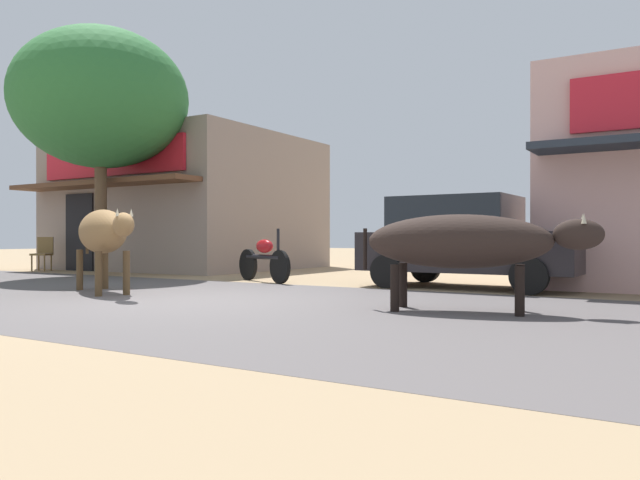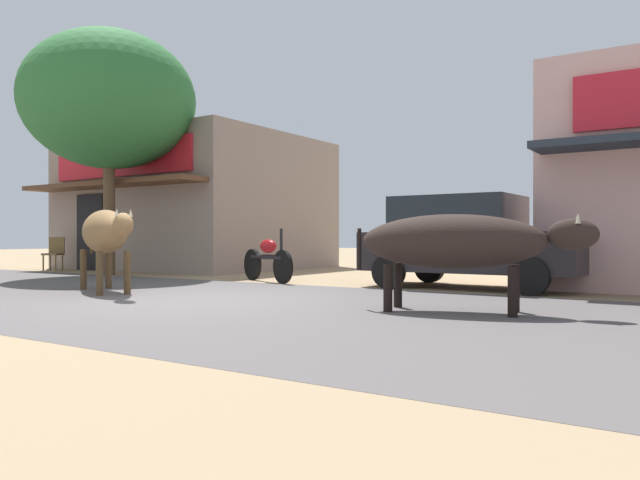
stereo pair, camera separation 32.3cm
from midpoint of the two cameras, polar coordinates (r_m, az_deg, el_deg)
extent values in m
plane|color=#9F8562|center=(9.05, -11.24, -5.50)|extent=(80.00, 80.00, 0.00)
cube|color=#585252|center=(9.05, -11.24, -5.49)|extent=(72.00, 6.44, 0.00)
cube|color=gray|center=(19.00, -10.74, 3.24)|extent=(6.54, 5.69, 3.80)
cube|color=red|center=(17.12, -17.55, 7.14)|extent=(5.23, 0.10, 0.90)
cube|color=brown|center=(16.81, -18.58, 4.92)|extent=(6.28, 0.90, 0.12)
cube|color=black|center=(18.04, -20.08, 0.68)|extent=(1.10, 0.06, 2.10)
cylinder|color=brown|center=(15.57, -18.42, 2.18)|extent=(0.28, 0.28, 2.87)
ellipsoid|color=#2C6D33|center=(15.91, -18.43, 12.21)|extent=(4.11, 4.11, 3.29)
cube|color=black|center=(11.29, 14.84, -1.06)|extent=(3.82, 1.82, 0.70)
cube|color=#1E2328|center=(11.39, 13.49, 2.32)|extent=(2.11, 1.65, 0.64)
cylinder|color=black|center=(11.81, 21.91, -2.71)|extent=(0.60, 0.19, 0.60)
cylinder|color=black|center=(10.11, 19.79, -3.20)|extent=(0.60, 0.19, 0.60)
cylinder|color=black|center=(12.57, 10.86, -2.53)|extent=(0.60, 0.19, 0.60)
cylinder|color=black|center=(10.99, 7.22, -2.92)|extent=(0.60, 0.19, 0.60)
cylinder|color=black|center=(12.03, -2.70, -2.51)|extent=(0.64, 0.33, 0.66)
cylinder|color=black|center=(13.14, -5.57, -2.28)|extent=(0.64, 0.33, 0.66)
cylinder|color=black|center=(12.57, -4.20, -1.57)|extent=(1.22, 0.60, 0.10)
ellipsoid|color=#A51419|center=(12.52, -4.09, -0.57)|extent=(0.61, 0.44, 0.28)
cylinder|color=black|center=(12.07, -2.86, -0.36)|extent=(0.06, 0.06, 0.60)
ellipsoid|color=olive|center=(10.74, -18.57, 0.74)|extent=(2.10, 1.42, 0.72)
ellipsoid|color=olive|center=(9.51, -16.89, 1.36)|extent=(0.63, 0.49, 0.36)
cone|color=beige|center=(9.49, -16.23, 2.45)|extent=(0.06, 0.06, 0.12)
cone|color=beige|center=(9.44, -17.41, 2.46)|extent=(0.06, 0.06, 0.12)
cylinder|color=brown|center=(10.16, -16.58, -2.91)|extent=(0.11, 0.11, 0.70)
cylinder|color=brown|center=(10.06, -18.92, -2.94)|extent=(0.11, 0.11, 0.70)
cylinder|color=brown|center=(11.45, -18.26, -2.56)|extent=(0.11, 0.11, 0.70)
cylinder|color=brown|center=(11.36, -20.35, -2.59)|extent=(0.11, 0.11, 0.70)
cylinder|color=brown|center=(11.79, -19.72, 0.21)|extent=(0.05, 0.05, 0.58)
ellipsoid|color=#2D211C|center=(7.63, 13.29, -0.12)|extent=(2.33, 1.22, 0.66)
ellipsoid|color=#2D211C|center=(7.58, 23.55, 0.48)|extent=(0.61, 0.40, 0.36)
cone|color=beige|center=(7.69, 23.88, 1.82)|extent=(0.06, 0.06, 0.12)
cone|color=beige|center=(7.49, 23.98, 1.86)|extent=(0.06, 0.06, 0.12)
cylinder|color=black|center=(7.86, 18.77, -4.27)|extent=(0.11, 0.11, 0.58)
cylinder|color=black|center=(7.34, 18.65, -4.58)|extent=(0.11, 0.11, 0.58)
cylinder|color=black|center=(8.03, 8.38, -4.16)|extent=(0.11, 0.11, 0.58)
cylinder|color=black|center=(7.52, 7.54, -4.46)|extent=(0.11, 0.11, 0.58)
cylinder|color=black|center=(7.86, 4.85, -0.84)|extent=(0.05, 0.05, 0.53)
cube|color=brown|center=(18.22, -23.07, -1.22)|extent=(0.59, 0.59, 0.05)
cube|color=brown|center=(18.39, -22.77, -0.43)|extent=(0.41, 0.24, 0.44)
cylinder|color=brown|center=(17.99, -22.85, -1.98)|extent=(0.04, 0.04, 0.43)
cylinder|color=brown|center=(18.16, -23.83, -1.97)|extent=(0.04, 0.04, 0.43)
cylinder|color=brown|center=(18.30, -22.32, -1.95)|extent=(0.04, 0.04, 0.43)
cylinder|color=brown|center=(18.47, -23.29, -1.93)|extent=(0.04, 0.04, 0.43)
camera|label=1|loc=(0.16, -89.09, 0.00)|focal=34.49mm
camera|label=2|loc=(0.16, 90.91, 0.00)|focal=34.49mm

